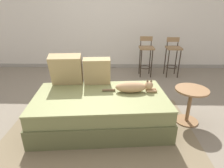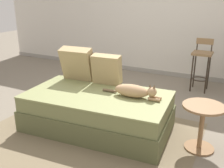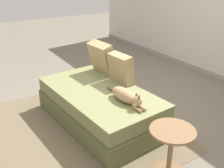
{
  "view_description": "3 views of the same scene",
  "coord_description": "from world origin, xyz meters",
  "px_view_note": "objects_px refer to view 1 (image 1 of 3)",
  "views": [
    {
      "loc": [
        0.19,
        -2.6,
        1.56
      ],
      "look_at": [
        0.15,
        -0.3,
        0.58
      ],
      "focal_mm": 30.0,
      "sensor_mm": 36.0,
      "label": 1
    },
    {
      "loc": [
        1.51,
        -2.96,
        1.62
      ],
      "look_at": [
        0.15,
        -0.3,
        0.58
      ],
      "focal_mm": 42.0,
      "sensor_mm": 36.0,
      "label": 2
    },
    {
      "loc": [
        2.68,
        -1.88,
        1.91
      ],
      "look_at": [
        0.15,
        -0.3,
        0.58
      ],
      "focal_mm": 42.0,
      "sensor_mm": 36.0,
      "label": 3
    }
  ],
  "objects_px": {
    "cat": "(133,87)",
    "throw_pillow_corner": "(66,70)",
    "side_table": "(190,101)",
    "bar_stool_near_window": "(146,53)",
    "throw_pillow_middle": "(97,71)",
    "couch": "(101,110)",
    "bar_stool_by_doorway": "(173,53)"
  },
  "relations": [
    {
      "from": "throw_pillow_middle",
      "to": "bar_stool_by_doorway",
      "type": "distance_m",
      "value": 2.26
    },
    {
      "from": "cat",
      "to": "side_table",
      "type": "relative_size",
      "value": 1.44
    },
    {
      "from": "throw_pillow_middle",
      "to": "bar_stool_near_window",
      "type": "xyz_separation_m",
      "value": [
        0.97,
        1.62,
        -0.12
      ]
    },
    {
      "from": "throw_pillow_corner",
      "to": "bar_stool_near_window",
      "type": "xyz_separation_m",
      "value": [
        1.41,
        1.66,
        -0.15
      ]
    },
    {
      "from": "couch",
      "to": "side_table",
      "type": "relative_size",
      "value": 3.55
    },
    {
      "from": "couch",
      "to": "bar_stool_near_window",
      "type": "bearing_deg",
      "value": 65.97
    },
    {
      "from": "bar_stool_near_window",
      "to": "couch",
      "type": "bearing_deg",
      "value": -114.03
    },
    {
      "from": "couch",
      "to": "bar_stool_by_doorway",
      "type": "bearing_deg",
      "value": 53.14
    },
    {
      "from": "couch",
      "to": "bar_stool_near_window",
      "type": "height_order",
      "value": "bar_stool_near_window"
    },
    {
      "from": "bar_stool_near_window",
      "to": "side_table",
      "type": "height_order",
      "value": "bar_stool_near_window"
    },
    {
      "from": "throw_pillow_corner",
      "to": "cat",
      "type": "height_order",
      "value": "throw_pillow_corner"
    },
    {
      "from": "throw_pillow_middle",
      "to": "side_table",
      "type": "bearing_deg",
      "value": -12.33
    },
    {
      "from": "cat",
      "to": "throw_pillow_corner",
      "type": "bearing_deg",
      "value": 166.0
    },
    {
      "from": "throw_pillow_corner",
      "to": "side_table",
      "type": "bearing_deg",
      "value": -8.16
    },
    {
      "from": "cat",
      "to": "side_table",
      "type": "xyz_separation_m",
      "value": [
        0.79,
        -0.01,
        -0.2
      ]
    },
    {
      "from": "throw_pillow_corner",
      "to": "side_table",
      "type": "distance_m",
      "value": 1.79
    },
    {
      "from": "throw_pillow_middle",
      "to": "side_table",
      "type": "xyz_separation_m",
      "value": [
        1.3,
        -0.28,
        -0.33
      ]
    },
    {
      "from": "cat",
      "to": "bar_stool_near_window",
      "type": "xyz_separation_m",
      "value": [
        0.46,
        1.89,
        0.01
      ]
    },
    {
      "from": "bar_stool_by_doorway",
      "to": "side_table",
      "type": "distance_m",
      "value": 1.94
    },
    {
      "from": "bar_stool_by_doorway",
      "to": "side_table",
      "type": "height_order",
      "value": "bar_stool_by_doorway"
    },
    {
      "from": "couch",
      "to": "side_table",
      "type": "xyz_separation_m",
      "value": [
        1.23,
        0.1,
        0.1
      ]
    },
    {
      "from": "throw_pillow_middle",
      "to": "bar_stool_by_doorway",
      "type": "xyz_separation_m",
      "value": [
        1.58,
        1.62,
        -0.12
      ]
    },
    {
      "from": "couch",
      "to": "bar_stool_by_doorway",
      "type": "relative_size",
      "value": 2.1
    },
    {
      "from": "couch",
      "to": "throw_pillow_middle",
      "type": "bearing_deg",
      "value": 101.04
    },
    {
      "from": "couch",
      "to": "side_table",
      "type": "bearing_deg",
      "value": 4.54
    },
    {
      "from": "cat",
      "to": "side_table",
      "type": "height_order",
      "value": "cat"
    },
    {
      "from": "throw_pillow_corner",
      "to": "bar_stool_near_window",
      "type": "distance_m",
      "value": 2.18
    },
    {
      "from": "couch",
      "to": "bar_stool_by_doorway",
      "type": "xyz_separation_m",
      "value": [
        1.5,
        2.0,
        0.31
      ]
    },
    {
      "from": "cat",
      "to": "side_table",
      "type": "bearing_deg",
      "value": -0.91
    },
    {
      "from": "throw_pillow_corner",
      "to": "cat",
      "type": "bearing_deg",
      "value": -14.0
    },
    {
      "from": "cat",
      "to": "bar_stool_near_window",
      "type": "height_order",
      "value": "bar_stool_near_window"
    },
    {
      "from": "throw_pillow_middle",
      "to": "cat",
      "type": "xyz_separation_m",
      "value": [
        0.51,
        -0.27,
        -0.13
      ]
    }
  ]
}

